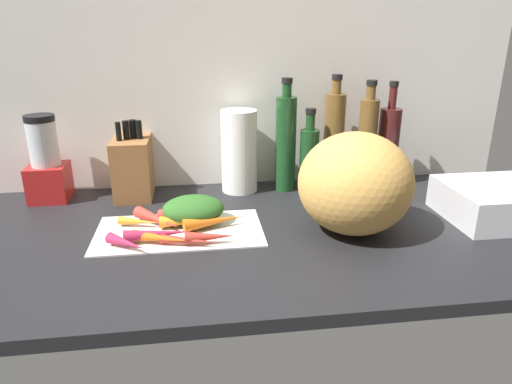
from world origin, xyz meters
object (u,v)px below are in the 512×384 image
object	(u,v)px
carrot_8	(210,237)
bottle_2	(334,139)
carrot_1	(160,238)
bottle_4	(388,145)
carrot_3	(184,218)
bottle_1	(309,157)
carrot_4	(181,222)
blender_appliance	(47,164)
cutting_board	(180,231)
dish_rack	(498,202)
knife_block	(133,167)
carrot_5	(126,243)
bottle_0	(286,142)
carrot_7	(157,234)
paper_towel_roll	(239,151)
carrot_6	(191,217)
winter_squash	(355,183)
carrot_10	(139,222)
carrot_2	(214,221)
carrot_0	(188,241)
bottle_3	(367,142)
carrot_9	(157,219)

from	to	relation	value
carrot_8	bottle_2	size ratio (longest dim) A/B	0.33
carrot_1	bottle_4	size ratio (longest dim) A/B	0.42
carrot_3	bottle_1	world-z (taller)	bottle_1
carrot_4	blender_appliance	xyz separation A→B (cm)	(-39.37, 27.83, 8.77)
cutting_board	dish_rack	size ratio (longest dim) A/B	1.51
cutting_board	knife_block	distance (cm)	33.58
cutting_board	knife_block	size ratio (longest dim) A/B	1.79
carrot_5	bottle_0	distance (cm)	60.41
carrot_7	carrot_8	bearing A→B (deg)	-13.72
dish_rack	paper_towel_roll	bearing A→B (deg)	154.62
paper_towel_roll	bottle_2	world-z (taller)	bottle_2
paper_towel_roll	carrot_4	bearing A→B (deg)	-122.38
bottle_1	bottle_4	distance (cm)	26.51
bottle_0	dish_rack	world-z (taller)	bottle_0
carrot_6	knife_block	world-z (taller)	knife_block
carrot_3	winter_squash	distance (cm)	44.98
carrot_10	carrot_2	bearing A→B (deg)	-10.41
carrot_3	carrot_10	xyz separation A→B (cm)	(-11.62, 0.01, -0.48)
carrot_0	carrot_7	world-z (taller)	carrot_7
bottle_3	knife_block	bearing A→B (deg)	178.49
carrot_10	winter_squash	xyz separation A→B (cm)	(54.53, -8.58, 10.89)
carrot_6	carrot_7	distance (cm)	12.58
carrot_8	winter_squash	world-z (taller)	winter_squash
carrot_3	bottle_4	bearing A→B (deg)	20.80
carrot_8	winter_squash	bearing A→B (deg)	5.96
cutting_board	carrot_5	bearing A→B (deg)	-143.22
carrot_8	carrot_1	bearing A→B (deg)	174.72
knife_block	paper_towel_roll	size ratio (longest dim) A/B	0.92
carrot_0	carrot_6	xyz separation A→B (cm)	(0.58, 13.30, 0.35)
cutting_board	bottle_1	size ratio (longest dim) A/B	1.62
carrot_6	carrot_8	world-z (taller)	carrot_8
carrot_7	bottle_0	bearing A→B (deg)	42.11
carrot_3	knife_block	xyz separation A→B (cm)	(-15.23, 25.23, 6.90)
carrot_6	carrot_9	size ratio (longest dim) A/B	0.84
carrot_7	bottle_4	xyz separation A→B (cm)	(71.78, 34.25, 10.99)
cutting_board	carrot_5	size ratio (longest dim) A/B	3.82
cutting_board	carrot_4	xyz separation A→B (cm)	(0.39, 1.31, 1.93)
carrot_3	carrot_10	bearing A→B (deg)	179.94
bottle_0	dish_rack	size ratio (longest dim) A/B	1.26
bottle_3	dish_rack	distance (cm)	41.23
carrot_1	carrot_2	world-z (taller)	carrot_2
carrot_1	carrot_7	xyz separation A→B (cm)	(-0.63, 1.96, 0.18)
carrot_10	knife_block	size ratio (longest dim) A/B	0.45
knife_block	blender_appliance	world-z (taller)	blender_appliance
carrot_10	bottle_0	bearing A→B (deg)	29.97
paper_towel_roll	carrot_1	bearing A→B (deg)	-121.61
carrot_9	bottle_4	distance (cm)	77.45
carrot_9	paper_towel_roll	size ratio (longest dim) A/B	0.62
carrot_5	carrot_10	distance (cm)	12.94
carrot_4	knife_block	distance (cm)	32.14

